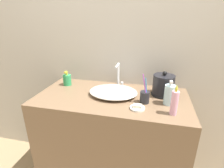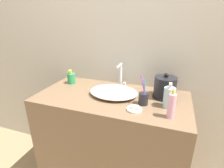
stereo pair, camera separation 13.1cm
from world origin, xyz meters
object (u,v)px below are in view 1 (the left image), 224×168
at_px(faucet, 118,74).
at_px(lotion_bottle, 169,95).
at_px(toothbrush_cup, 145,97).
at_px(shampoo_bottle, 67,80).
at_px(electric_kettle, 163,86).
at_px(mouthwash_bottle, 174,102).

relative_size(faucet, lotion_bottle, 1.18).
relative_size(toothbrush_cup, lotion_bottle, 1.23).
bearing_deg(shampoo_bottle, electric_kettle, -1.50).
xyz_separation_m(toothbrush_cup, lotion_bottle, (0.17, 0.02, 0.03)).
xyz_separation_m(electric_kettle, shampoo_bottle, (-0.82, 0.02, -0.03)).
bearing_deg(shampoo_bottle, faucet, 8.53).
xyz_separation_m(electric_kettle, toothbrush_cup, (-0.13, -0.17, -0.03)).
bearing_deg(lotion_bottle, mouthwash_bottle, -81.79).
distance_m(faucet, lotion_bottle, 0.47).
bearing_deg(electric_kettle, faucet, 166.48).
bearing_deg(mouthwash_bottle, faucet, 138.98).
distance_m(faucet, toothbrush_cup, 0.36).
relative_size(faucet, mouthwash_bottle, 1.04).
height_order(toothbrush_cup, lotion_bottle, toothbrush_cup).
height_order(lotion_bottle, mouthwash_bottle, mouthwash_bottle).
relative_size(electric_kettle, toothbrush_cup, 0.90).
distance_m(faucet, electric_kettle, 0.38).
xyz_separation_m(lotion_bottle, shampoo_bottle, (-0.86, 0.17, -0.02)).
xyz_separation_m(electric_kettle, mouthwash_bottle, (0.06, -0.28, 0.01)).
xyz_separation_m(lotion_bottle, mouthwash_bottle, (0.02, -0.13, 0.01)).
bearing_deg(toothbrush_cup, lotion_bottle, 6.45).
bearing_deg(electric_kettle, lotion_bottle, -75.99).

